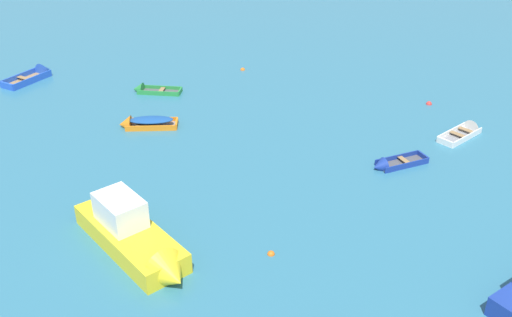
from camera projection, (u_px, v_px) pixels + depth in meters
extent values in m
cube|color=yellow|center=(130.00, 238.00, 21.95)|extent=(5.06, 5.43, 0.84)
cone|color=yellow|center=(172.00, 275.00, 19.99)|extent=(1.91, 1.86, 1.56)
cube|color=white|center=(120.00, 210.00, 21.86)|extent=(2.33, 2.39, 1.10)
cube|color=black|center=(131.00, 215.00, 21.15)|extent=(1.06, 0.95, 0.49)
cube|color=#99754C|center=(27.00, 81.00, 37.22)|extent=(2.38, 3.11, 0.11)
cube|color=blue|center=(20.00, 77.00, 37.40)|extent=(1.53, 2.72, 0.42)
cube|color=blue|center=(33.00, 80.00, 36.89)|extent=(1.53, 2.72, 0.42)
cube|color=blue|center=(7.00, 86.00, 35.98)|extent=(1.08, 0.66, 0.42)
cone|color=blue|center=(45.00, 71.00, 38.35)|extent=(1.34, 1.16, 1.14)
cube|color=#937047|center=(24.00, 78.00, 36.98)|extent=(1.09, 0.79, 0.03)
cube|color=gray|center=(152.00, 126.00, 31.37)|extent=(2.65, 1.13, 0.08)
cube|color=orange|center=(150.00, 128.00, 30.86)|extent=(2.70, 0.23, 0.31)
cube|color=orange|center=(153.00, 120.00, 31.76)|extent=(2.70, 0.23, 0.31)
cube|color=orange|center=(177.00, 124.00, 31.36)|extent=(0.17, 1.02, 0.31)
cone|color=orange|center=(125.00, 124.00, 31.25)|extent=(0.68, 1.03, 0.99)
cube|color=#937047|center=(154.00, 123.00, 31.29)|extent=(0.34, 0.94, 0.03)
cube|color=#937047|center=(139.00, 123.00, 31.25)|extent=(0.34, 0.94, 0.03)
ellipsoid|color=#19478C|center=(151.00, 120.00, 31.19)|extent=(2.42, 1.07, 0.28)
cube|color=gray|center=(459.00, 137.00, 30.25)|extent=(2.50, 2.37, 0.08)
cube|color=white|center=(452.00, 132.00, 30.50)|extent=(2.03, 1.84, 0.32)
cube|color=white|center=(467.00, 138.00, 29.89)|extent=(2.03, 1.84, 0.32)
cube|color=white|center=(445.00, 142.00, 29.42)|extent=(0.68, 0.74, 0.32)
cone|color=white|center=(474.00, 127.00, 30.99)|extent=(1.06, 1.08, 0.89)
cube|color=#937047|center=(458.00, 134.00, 30.08)|extent=(0.77, 0.81, 0.03)
cube|color=#937047|center=(466.00, 130.00, 30.54)|extent=(0.77, 0.81, 0.03)
cube|color=#4C4C51|center=(160.00, 92.00, 35.59)|extent=(2.56, 1.10, 0.07)
cube|color=#288C3D|center=(158.00, 93.00, 35.14)|extent=(2.59, 0.33, 0.28)
cube|color=#288C3D|center=(161.00, 88.00, 35.93)|extent=(2.59, 0.33, 0.28)
cube|color=#288C3D|center=(180.00, 92.00, 35.40)|extent=(0.18, 0.88, 0.28)
cone|color=#288C3D|center=(138.00, 89.00, 35.67)|extent=(0.68, 0.92, 0.86)
cube|color=#937047|center=(162.00, 90.00, 35.49)|extent=(0.35, 0.83, 0.03)
cube|color=#4C4C51|center=(402.00, 164.00, 27.74)|extent=(2.50, 1.70, 0.07)
cube|color=navy|center=(407.00, 166.00, 27.35)|extent=(2.29, 1.07, 0.30)
cube|color=navy|center=(397.00, 158.00, 28.02)|extent=(2.29, 1.07, 0.30)
cube|color=navy|center=(423.00, 157.00, 28.12)|extent=(0.42, 0.79, 0.30)
cone|color=navy|center=(379.00, 167.00, 27.23)|extent=(0.85, 0.97, 0.81)
cube|color=#937047|center=(404.00, 160.00, 27.70)|extent=(0.55, 0.79, 0.03)
sphere|color=orange|center=(271.00, 254.00, 21.74)|extent=(0.29, 0.29, 0.29)
sphere|color=red|center=(429.00, 104.00, 34.05)|extent=(0.34, 0.34, 0.34)
sphere|color=orange|center=(243.00, 70.00, 39.11)|extent=(0.32, 0.32, 0.32)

